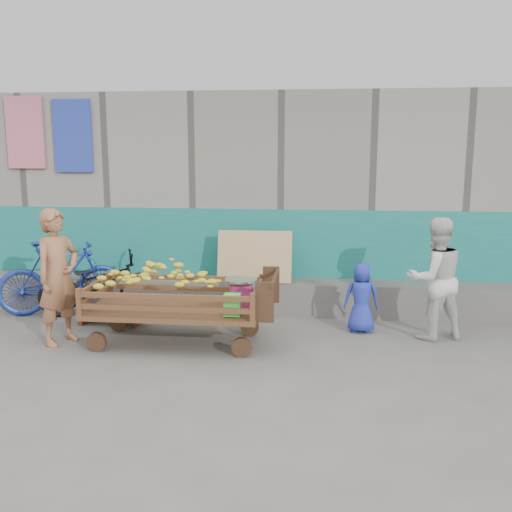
# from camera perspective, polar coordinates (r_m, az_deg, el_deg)

# --- Properties ---
(ground) EXTENTS (80.00, 80.00, 0.00)m
(ground) POSITION_cam_1_polar(r_m,az_deg,el_deg) (5.81, -5.70, -11.86)
(ground) COLOR #5F5B57
(ground) RESTS_ON ground
(building_wall) EXTENTS (12.00, 3.50, 3.00)m
(building_wall) POSITION_cam_1_polar(r_m,az_deg,el_deg) (9.40, -0.71, 6.04)
(building_wall) COLOR gray
(building_wall) RESTS_ON ground
(banana_cart) EXTENTS (2.14, 0.98, 0.91)m
(banana_cart) POSITION_cam_1_polar(r_m,az_deg,el_deg) (6.59, -8.40, -3.52)
(banana_cart) COLOR #58301E
(banana_cart) RESTS_ON ground
(bench) EXTENTS (0.90, 0.27, 0.22)m
(bench) POSITION_cam_1_polar(r_m,az_deg,el_deg) (7.58, -14.37, -5.43)
(bench) COLOR #58301E
(bench) RESTS_ON ground
(vendor_man) EXTENTS (0.58, 0.68, 1.57)m
(vendor_man) POSITION_cam_1_polar(r_m,az_deg,el_deg) (6.88, -19.18, -1.98)
(vendor_man) COLOR #9A6341
(vendor_man) RESTS_ON ground
(woman) EXTENTS (0.84, 0.74, 1.45)m
(woman) POSITION_cam_1_polar(r_m,az_deg,el_deg) (7.01, 17.45, -2.16)
(woman) COLOR white
(woman) RESTS_ON ground
(child) EXTENTS (0.44, 0.30, 0.87)m
(child) POSITION_cam_1_polar(r_m,az_deg,el_deg) (7.10, 10.50, -4.10)
(child) COLOR #2536B5
(child) RESTS_ON ground
(bicycle_dark) EXTENTS (1.70, 1.15, 0.84)m
(bicycle_dark) POSITION_cam_1_polar(r_m,az_deg,el_deg) (8.04, -15.36, -2.66)
(bicycle_dark) COLOR black
(bicycle_dark) RESTS_ON ground
(bicycle_blue) EXTENTS (1.74, 1.04, 1.01)m
(bicycle_blue) POSITION_cam_1_polar(r_m,az_deg,el_deg) (8.16, -18.86, -2.06)
(bicycle_blue) COLOR #20399E
(bicycle_blue) RESTS_ON ground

